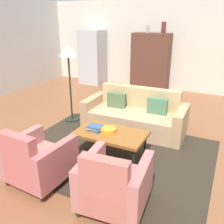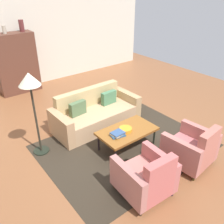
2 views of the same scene
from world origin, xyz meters
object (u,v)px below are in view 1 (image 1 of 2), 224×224
coffee_table (111,134)px  armchair_left (36,162)px  couch (135,116)px  armchair_right (113,186)px  vase_tall (148,29)px  floor_lamp (68,58)px  book_stack (95,128)px  refrigerator (92,57)px  fruit_bowl (108,130)px  vase_round (164,27)px  cabinet (151,62)px

coffee_table → armchair_left: size_ratio=1.36×
couch → armchair_right: size_ratio=2.41×
coffee_table → armchair_right: bearing=-62.5°
vase_tall → floor_lamp: size_ratio=0.13×
book_stack → armchair_right: bearing=-51.7°
couch → refrigerator: 4.19m
coffee_table → armchair_right: armchair_right is taller
fruit_bowl → vase_tall: 4.62m
vase_tall → floor_lamp: bearing=-100.8°
couch → book_stack: bearing=75.8°
armchair_right → floor_lamp: bearing=129.1°
book_stack → floor_lamp: 1.86m
vase_round → floor_lamp: 3.56m
vase_round → floor_lamp: bearing=-108.8°
armchair_left → vase_round: size_ratio=2.66×
armchair_right → vase_round: 5.80m
armchair_left → armchair_right: 1.21m
armchair_left → fruit_bowl: bearing=68.0°
coffee_table → cabinet: bearing=99.3°
fruit_bowl → vase_tall: bearing=100.7°
armchair_left → fruit_bowl: armchair_left is taller
armchair_left → armchair_right: (1.21, 0.00, 0.00)m
vase_tall → vase_round: bearing=0.0°
coffee_table → floor_lamp: floor_lamp is taller
armchair_right → floor_lamp: 3.20m
cabinet → refrigerator: 2.12m
armchair_left → book_stack: (0.32, 1.13, 0.12)m
armchair_right → vase_round: bearing=94.6°
coffee_table → refrigerator: size_ratio=0.65×
coffee_table → vase_round: 4.61m
couch → book_stack: (-0.28, -1.22, 0.18)m
coffee_table → vase_tall: (-0.86, 4.31, 1.52)m
vase_round → floor_lamp: size_ratio=0.19×
vase_round → refrigerator: (-2.47, -0.10, -1.04)m
coffee_table → couch: bearing=90.1°
couch → vase_tall: (-0.86, 3.13, 1.62)m
couch → armchair_left: 2.43m
coffee_table → vase_tall: 4.66m
refrigerator → armchair_left: bearing=-67.6°
fruit_bowl → refrigerator: (-2.78, 4.21, 0.46)m
cabinet → vase_tall: (-0.15, -0.00, 1.01)m
armchair_left → floor_lamp: bearing=116.1°
refrigerator → floor_lamp: bearing=-67.7°
coffee_table → floor_lamp: 2.08m
armchair_right → coffee_table: bearing=112.1°
vase_tall → floor_lamp: (-0.64, -3.34, -0.47)m
cabinet → refrigerator: bearing=-177.2°
fruit_bowl → book_stack: size_ratio=0.85×
vase_tall → floor_lamp: vase_tall is taller
coffee_table → book_stack: bearing=-172.4°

